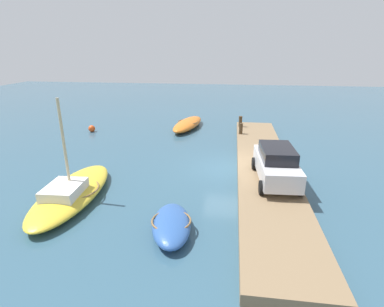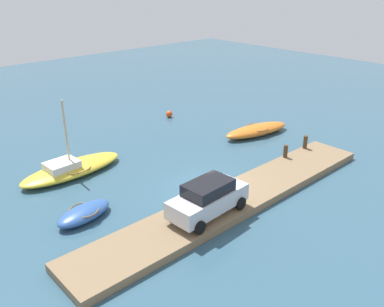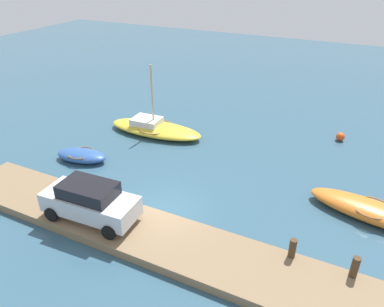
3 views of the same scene
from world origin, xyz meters
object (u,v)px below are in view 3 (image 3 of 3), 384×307
(motorboat_orange, at_px, (371,211))
(marker_buoy, at_px, (340,137))
(mooring_post_west, at_px, (293,248))
(parked_car, at_px, (90,201))
(rowboat_blue, at_px, (82,155))
(mooring_post_mid_west, at_px, (355,267))
(sailboat_yellow, at_px, (155,128))

(motorboat_orange, bearing_deg, marker_buoy, 116.35)
(motorboat_orange, relative_size, mooring_post_west, 7.09)
(parked_car, xyz_separation_m, marker_buoy, (8.81, 13.59, -1.03))
(parked_car, bearing_deg, mooring_post_west, 7.13)
(rowboat_blue, xyz_separation_m, mooring_post_mid_west, (14.91, -2.74, 0.50))
(mooring_post_mid_west, relative_size, parked_car, 0.20)
(marker_buoy, bearing_deg, parked_car, -122.95)
(sailboat_yellow, relative_size, mooring_post_mid_west, 7.61)
(marker_buoy, bearing_deg, rowboat_blue, -144.60)
(motorboat_orange, relative_size, rowboat_blue, 1.79)
(motorboat_orange, relative_size, mooring_post_mid_west, 6.65)
(rowboat_blue, bearing_deg, mooring_post_west, -22.73)
(sailboat_yellow, distance_m, rowboat_blue, 5.33)
(parked_car, bearing_deg, sailboat_yellow, 101.75)
(rowboat_blue, relative_size, marker_buoy, 5.93)
(mooring_post_west, bearing_deg, marker_buoy, 87.94)
(mooring_post_mid_west, relative_size, marker_buoy, 1.60)
(sailboat_yellow, distance_m, motorboat_orange, 13.82)
(sailboat_yellow, xyz_separation_m, motorboat_orange, (13.42, -3.29, -0.01))
(motorboat_orange, distance_m, mooring_post_west, 5.15)
(sailboat_yellow, height_order, marker_buoy, sailboat_yellow)
(marker_buoy, bearing_deg, sailboat_yellow, -158.80)
(rowboat_blue, bearing_deg, sailboat_yellow, 58.55)
(mooring_post_west, bearing_deg, sailboat_yellow, 144.49)
(rowboat_blue, relative_size, mooring_post_mid_west, 3.72)
(motorboat_orange, height_order, parked_car, parked_car)
(sailboat_yellow, bearing_deg, marker_buoy, 18.32)
(mooring_post_mid_west, xyz_separation_m, marker_buoy, (-1.77, 12.08, -0.57))
(sailboat_yellow, relative_size, rowboat_blue, 2.05)
(mooring_post_mid_west, height_order, parked_car, parked_car)
(rowboat_blue, xyz_separation_m, parked_car, (4.34, -4.24, 0.97))
(rowboat_blue, height_order, mooring_post_west, mooring_post_west)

